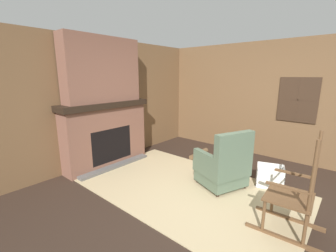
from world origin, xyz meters
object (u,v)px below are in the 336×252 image
Objects in this scene: rocking_chair at (293,199)px; storage_case at (129,96)px; armchair at (223,167)px; firewood_stack at (201,156)px; decorative_plate_on_mantel at (98,96)px; laundry_basket at (270,176)px; oil_lamp_vase at (85,98)px.

storage_case is at bearing -11.69° from rocking_chair.
armchair reaches higher than firewood_stack.
decorative_plate_on_mantel is at bearing -91.52° from storage_case.
decorative_plate_on_mantel reaches higher than laundry_basket.
storage_case is at bearing 88.48° from decorative_plate_on_mantel.
storage_case is (-3.43, 0.48, 0.94)m from rocking_chair.
decorative_plate_on_mantel is at bearing -131.12° from firewood_stack.
oil_lamp_vase reaches higher than armchair.
laundry_basket is 1.63× the size of oil_lamp_vase.
armchair is 2.68m from decorative_plate_on_mantel.
decorative_plate_on_mantel is (-0.02, 0.28, 0.02)m from oil_lamp_vase.
laundry_basket is at bearing -65.91° from rocking_chair.
laundry_basket is 1.98× the size of storage_case.
rocking_chair is 2.47m from firewood_stack.
decorative_plate_on_mantel is at bearing 0.88° from rocking_chair.
oil_lamp_vase is at bearing -151.68° from laundry_basket.
armchair is 1.99× the size of laundry_basket.
rocking_chair is at bearing -32.43° from firewood_stack.
decorative_plate_on_mantel is (-3.45, -0.28, 1.01)m from rocking_chair.
rocking_chair is at bearing 4.56° from decorative_plate_on_mantel.
laundry_basket is at bearing 10.22° from storage_case.
decorative_plate_on_mantel is (-2.34, -0.74, 1.07)m from armchair.
armchair is 0.81× the size of rocking_chair.
oil_lamp_vase reaches higher than rocking_chair.
storage_case reaches higher than laundry_basket.
armchair is 3.93× the size of storage_case.
decorative_plate_on_mantel reaches higher than firewood_stack.
rocking_chair is (1.11, -0.47, 0.06)m from armchair.
decorative_plate_on_mantel reaches higher than storage_case.
firewood_stack is (-0.95, 0.84, -0.27)m from armchair.
storage_case is (-2.90, -0.52, 1.18)m from laundry_basket.
oil_lamp_vase is at bearing -85.95° from decorative_plate_on_mantel.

